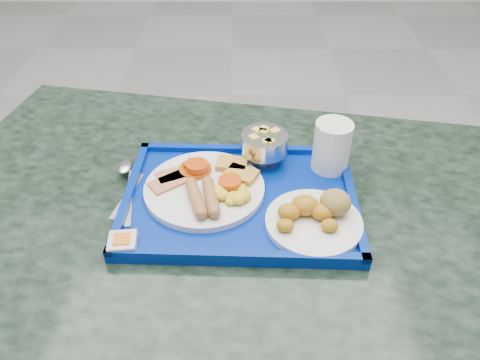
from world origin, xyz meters
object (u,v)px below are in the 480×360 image
object	(u,v)px
bread_plate	(316,215)
table	(228,276)
tray	(240,199)
juice_cup	(332,145)
main_plate	(208,187)
fruit_bowl	(264,143)

from	to	relation	value
bread_plate	table	bearing A→B (deg)	161.92
tray	juice_cup	size ratio (longest dim) A/B	4.33
table	main_plate	size ratio (longest dim) A/B	5.80
bread_plate	juice_cup	world-z (taller)	juice_cup
main_plate	bread_plate	distance (m)	0.20
table	fruit_bowl	size ratio (longest dim) A/B	13.91
juice_cup	fruit_bowl	bearing A→B (deg)	170.45
fruit_bowl	tray	bearing A→B (deg)	-112.89
bread_plate	fruit_bowl	bearing A→B (deg)	114.08
tray	juice_cup	bearing A→B (deg)	27.60
main_plate	fruit_bowl	world-z (taller)	fruit_bowl
table	juice_cup	bearing A→B (deg)	28.52
table	fruit_bowl	bearing A→B (deg)	60.92
table	main_plate	bearing A→B (deg)	135.85
main_plate	bread_plate	bearing A→B (deg)	-23.89
tray	main_plate	size ratio (longest dim) A/B	1.94
juice_cup	tray	bearing A→B (deg)	-152.40
bread_plate	fruit_bowl	distance (m)	0.20
tray	main_plate	distance (m)	0.06
main_plate	juice_cup	bearing A→B (deg)	18.00
tray	bread_plate	distance (m)	0.15
main_plate	bread_plate	xyz separation A→B (m)	(0.19, -0.08, 0.01)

